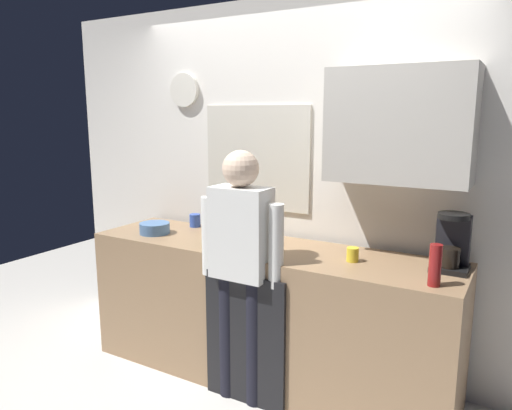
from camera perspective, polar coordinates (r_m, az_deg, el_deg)
ground_plane at (r=3.34m, az=-1.67°, el=-21.93°), size 8.00×8.00×0.00m
kitchen_counter at (r=3.35m, az=1.05°, el=-12.74°), size 2.53×0.64×0.94m
dishwasher_panel at (r=3.09m, az=-1.40°, el=-15.81°), size 0.56×0.02×0.84m
back_wall_assembly at (r=3.41m, az=5.89°, el=3.34°), size 4.13×0.42×2.60m
coffee_maker at (r=2.92m, az=22.30°, el=-4.34°), size 0.20×0.20×0.33m
bottle_red_vinegar at (r=2.62m, az=20.53°, el=-6.73°), size 0.06×0.06×0.22m
bottle_olive_oil at (r=3.18m, az=-4.10°, el=-2.77°), size 0.06×0.06×0.25m
bottle_green_wine at (r=3.28m, az=-5.87°, el=-1.91°), size 0.07×0.07×0.30m
cup_yellow_cup at (r=2.93m, az=11.42°, el=-5.80°), size 0.07×0.07×0.08m
cup_blue_mug at (r=3.76m, az=-7.27°, el=-1.84°), size 0.08×0.08×0.10m
mixing_bowl at (r=3.61m, az=-11.96°, el=-2.71°), size 0.22×0.22×0.08m
dish_soap at (r=2.97m, az=-0.18°, el=-4.64°), size 0.06×0.06×0.18m
person_at_sink at (r=2.94m, az=-1.78°, el=-6.20°), size 0.57×0.22×1.60m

